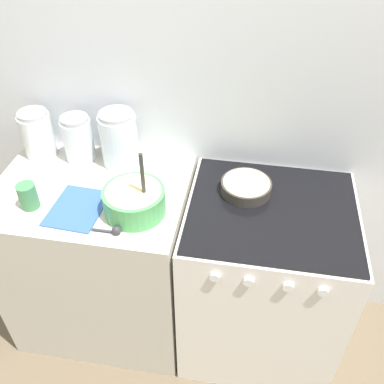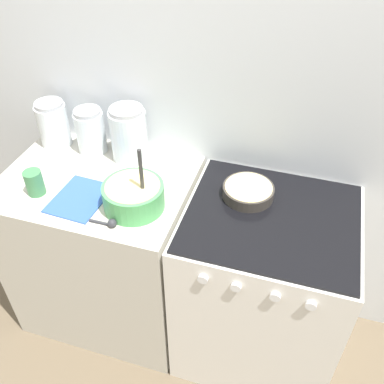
% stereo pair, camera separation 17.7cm
% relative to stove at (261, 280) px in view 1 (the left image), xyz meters
% --- Properties ---
extents(ground_plane, '(12.00, 12.00, 0.00)m').
position_rel_stove_xyz_m(ground_plane, '(-0.37, -0.32, -0.46)').
color(ground_plane, brown).
extents(wall_back, '(4.71, 0.05, 2.40)m').
position_rel_stove_xyz_m(wall_back, '(-0.37, 0.34, 0.74)').
color(wall_back, silver).
rests_on(wall_back, ground_plane).
extents(countertop_cabinet, '(0.85, 0.64, 0.92)m').
position_rel_stove_xyz_m(countertop_cabinet, '(-0.80, 0.00, 0.00)').
color(countertop_cabinet, beige).
rests_on(countertop_cabinet, ground_plane).
extents(stove, '(0.72, 0.66, 0.92)m').
position_rel_stove_xyz_m(stove, '(0.00, 0.00, 0.00)').
color(stove, white).
rests_on(stove, ground_plane).
extents(mixing_bowl, '(0.25, 0.25, 0.29)m').
position_rel_stove_xyz_m(mixing_bowl, '(-0.56, -0.11, 0.52)').
color(mixing_bowl, '#4CA559').
rests_on(mixing_bowl, countertop_cabinet).
extents(baking_pan, '(0.22, 0.22, 0.05)m').
position_rel_stove_xyz_m(baking_pan, '(-0.12, 0.09, 0.49)').
color(baking_pan, '#38332D').
rests_on(baking_pan, stove).
extents(storage_jar_left, '(0.15, 0.15, 0.23)m').
position_rel_stove_xyz_m(storage_jar_left, '(-1.11, 0.21, 0.56)').
color(storage_jar_left, silver).
rests_on(storage_jar_left, countertop_cabinet).
extents(storage_jar_middle, '(0.14, 0.14, 0.22)m').
position_rel_stove_xyz_m(storage_jar_middle, '(-0.91, 0.21, 0.56)').
color(storage_jar_middle, silver).
rests_on(storage_jar_middle, countertop_cabinet).
extents(storage_jar_right, '(0.17, 0.17, 0.26)m').
position_rel_stove_xyz_m(storage_jar_right, '(-0.71, 0.21, 0.57)').
color(storage_jar_right, silver).
rests_on(storage_jar_right, countertop_cabinet).
extents(tin_can, '(0.08, 0.08, 0.11)m').
position_rel_stove_xyz_m(tin_can, '(-0.99, -0.15, 0.52)').
color(tin_can, '#3F7F4C').
rests_on(tin_can, countertop_cabinet).
extents(recipe_page, '(0.22, 0.27, 0.01)m').
position_rel_stove_xyz_m(recipe_page, '(-0.80, -0.13, 0.46)').
color(recipe_page, '#3359B2').
rests_on(recipe_page, countertop_cabinet).
extents(measuring_spoon, '(0.12, 0.04, 0.04)m').
position_rel_stove_xyz_m(measuring_spoon, '(-0.61, -0.25, 0.48)').
color(measuring_spoon, '#333338').
rests_on(measuring_spoon, countertop_cabinet).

